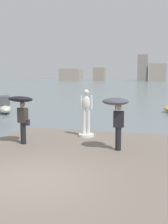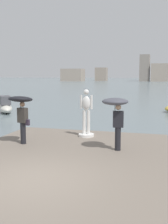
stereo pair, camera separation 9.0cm
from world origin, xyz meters
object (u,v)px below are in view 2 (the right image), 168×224
at_px(statue_white_figure, 86,116).
at_px(onlooker_right, 116,109).
at_px(onlooker_left, 21,106).
at_px(boat_far, 5,106).

distance_m(statue_white_figure, onlooker_right, 2.65).
distance_m(statue_white_figure, onlooker_left, 3.02).
bearing_deg(statue_white_figure, onlooker_left, -138.35).
height_order(statue_white_figure, onlooker_right, statue_white_figure).
xyz_separation_m(statue_white_figure, onlooker_right, (1.66, -1.97, 0.63)).
height_order(onlooker_left, boat_far, onlooker_left).
relative_size(statue_white_figure, onlooker_right, 1.10).
bearing_deg(onlooker_right, boat_far, 135.81).
height_order(statue_white_figure, boat_far, statue_white_figure).
height_order(statue_white_figure, onlooker_left, statue_white_figure).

